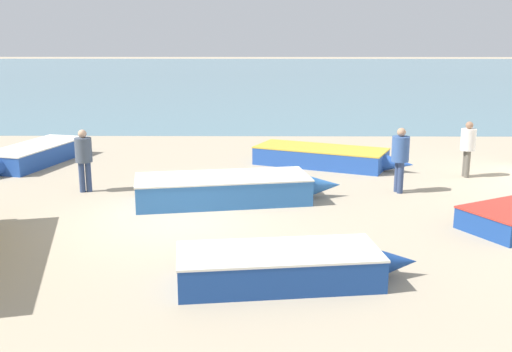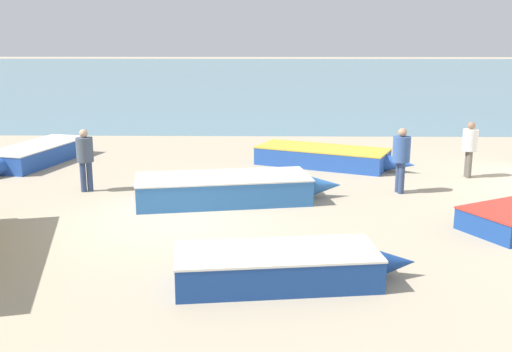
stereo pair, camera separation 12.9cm
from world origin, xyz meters
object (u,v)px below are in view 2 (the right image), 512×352
object	(u,v)px
fishing_rowboat_0	(230,189)
fishing_rowboat_3	(36,154)
fishing_rowboat_5	(285,266)
fishing_rowboat_4	(327,157)
fisherman_2	(401,154)
fisherman_1	(85,155)
fisherman_3	(470,144)

from	to	relation	value
fishing_rowboat_0	fishing_rowboat_3	xyz separation A→B (m)	(-6.88, 4.58, -0.03)
fishing_rowboat_3	fishing_rowboat_5	bearing A→B (deg)	54.01
fishing_rowboat_4	fisherman_2	distance (m)	3.90
fishing_rowboat_3	fishing_rowboat_4	bearing A→B (deg)	103.21
fishing_rowboat_0	fisherman_2	size ratio (longest dim) A/B	3.07
fisherman_2	fisherman_1	bearing A→B (deg)	165.30
fishing_rowboat_4	fishing_rowboat_0	bearing A→B (deg)	-100.51
fishing_rowboat_0	fisherman_3	world-z (taller)	fisherman_3
fishing_rowboat_3	fishing_rowboat_4	size ratio (longest dim) A/B	0.96
fishing_rowboat_3	fisherman_2	size ratio (longest dim) A/B	2.77
fisherman_1	fisherman_3	world-z (taller)	fisherman_1
fishing_rowboat_5	fisherman_2	distance (m)	7.11
fisherman_3	fisherman_1	bearing A→B (deg)	-172.97
fisherman_1	fisherman_3	xyz separation A→B (m)	(11.20, 1.90, -0.02)
fishing_rowboat_5	fisherman_3	world-z (taller)	fisherman_3
fishing_rowboat_3	fisherman_2	world-z (taller)	fisherman_2
fishing_rowboat_3	fishing_rowboat_4	xyz separation A→B (m)	(9.83, -0.17, -0.01)
fishing_rowboat_4	fisherman_3	bearing A→B (deg)	3.03
fishing_rowboat_0	fishing_rowboat_5	bearing A→B (deg)	-86.39
fishing_rowboat_5	fisherman_1	world-z (taller)	fisherman_1
fishing_rowboat_0	fisherman_1	xyz separation A→B (m)	(-4.07, 0.95, 0.71)
fishing_rowboat_4	fisherman_3	distance (m)	4.52
fishing_rowboat_0	fisherman_2	bearing A→B (deg)	1.62
fishing_rowboat_0	fishing_rowboat_5	distance (m)	5.40
fisherman_2	fisherman_3	size ratio (longest dim) A/B	1.05
fishing_rowboat_0	fisherman_2	world-z (taller)	fisherman_2
fishing_rowboat_0	fishing_rowboat_3	world-z (taller)	fishing_rowboat_0
fisherman_1	fishing_rowboat_4	bearing A→B (deg)	100.62
fisherman_2	fishing_rowboat_4	bearing A→B (deg)	101.49
fishing_rowboat_5	fisherman_1	distance (m)	8.22
fishing_rowboat_0	fisherman_3	xyz separation A→B (m)	(7.13, 2.85, 0.68)
fisherman_1	fishing_rowboat_5	bearing A→B (deg)	25.35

